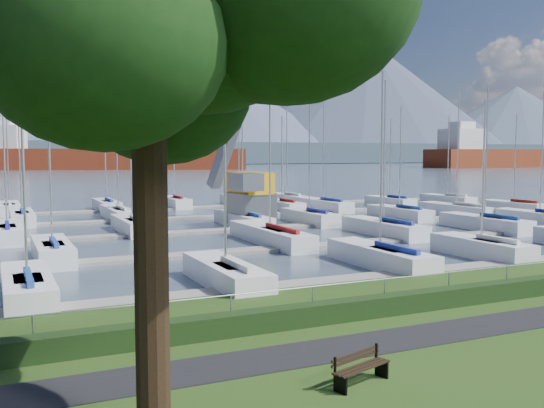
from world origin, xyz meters
TOP-DOWN VIEW (x-y plane):
  - path at (0.00, -3.00)m, footprint 160.00×2.00m
  - water at (0.00, 260.00)m, footprint 800.00×540.00m
  - hedge at (0.00, -0.40)m, footprint 80.00×0.70m
  - fence at (0.00, 0.00)m, footprint 80.00×0.04m
  - foothill at (0.00, 330.00)m, footprint 900.00×80.00m
  - mountains at (7.35, 404.62)m, footprint 1190.00×360.00m
  - docks at (0.00, 26.00)m, footprint 90.00×41.60m
  - bench_left at (-5.69, -5.60)m, footprint 1.84×0.94m
  - crane at (6.07, 29.69)m, footprint 6.65×13.19m
  - cargo_ship_mid at (20.61, 217.63)m, footprint 105.58×49.40m
  - cargo_ship_east at (191.98, 181.08)m, footprint 85.77×19.72m
  - sailboat_fleet at (-1.85, 29.05)m, footprint 75.85×49.78m

SIDE VIEW (x-z plane):
  - water at x=0.00m, z-range -0.50..-0.30m
  - docks at x=0.00m, z-range -0.34..-0.09m
  - path at x=0.00m, z-range -0.01..0.03m
  - hedge at x=0.00m, z-range 0.00..0.70m
  - bench_left at x=-5.69m, z-range -0.01..0.84m
  - fence at x=0.00m, z-range 1.18..1.22m
  - cargo_ship_mid at x=20.61m, z-range -7.26..14.24m
  - cargo_ship_east at x=191.98m, z-range -7.06..14.44m
  - sailboat_fleet at x=-1.85m, z-range -1.50..12.14m
  - crane at x=6.07m, z-range -5.85..16.50m
  - foothill at x=0.00m, z-range 0.00..12.00m
  - mountains at x=7.35m, z-range -10.82..104.18m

